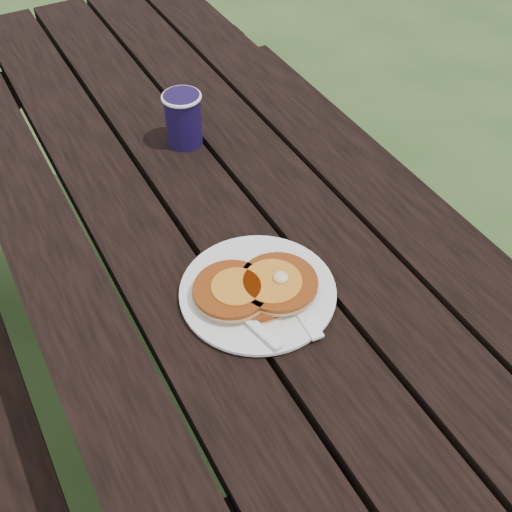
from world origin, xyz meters
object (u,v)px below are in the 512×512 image
picnic_table (202,303)px  coffee_cup (183,116)px  plate (258,292)px  pancake_stack (256,288)px

picnic_table → coffee_cup: size_ratio=16.00×
coffee_cup → picnic_table: bearing=-109.6°
plate → pancake_stack: pancake_stack is taller
pancake_stack → plate: bearing=43.2°
picnic_table → pancake_stack: size_ratio=9.04×
picnic_table → pancake_stack: bearing=-96.1°
coffee_cup → plate: bearing=-99.2°
picnic_table → plate: bearing=-95.3°
picnic_table → plate: plate is taller
plate → coffee_cup: bearing=80.8°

